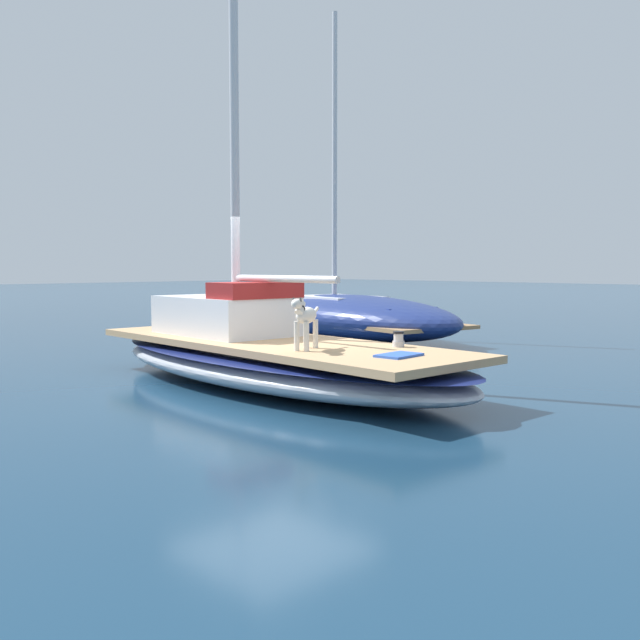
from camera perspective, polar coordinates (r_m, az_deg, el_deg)
ground_plane at (r=10.37m, az=-3.90°, el=-5.27°), size 120.00×120.00×0.00m
sailboat_main at (r=10.32m, az=-3.91°, el=-3.43°), size 2.81×7.33×0.66m
mast_main at (r=11.25m, az=-6.63°, el=19.88°), size 0.14×2.27×8.97m
cabin_house at (r=11.15m, az=-7.48°, el=0.59°), size 1.49×2.28×0.84m
dog_white at (r=9.02m, az=-1.23°, el=0.21°), size 0.87×0.51×0.70m
deck_winch at (r=9.44m, az=6.41°, el=-1.60°), size 0.16×0.16×0.21m
deck_towel at (r=8.46m, az=6.44°, el=-2.86°), size 0.58×0.40×0.03m
moored_boat_starboard_side at (r=16.70m, az=2.58°, el=0.37°), size 3.89×7.19×7.80m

